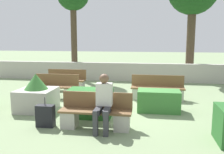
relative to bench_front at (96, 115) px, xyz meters
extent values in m
plane|color=gray|center=(0.06, 1.82, -0.33)|extent=(60.00, 60.00, 0.00)
cube|color=#ADA89E|center=(0.06, 6.71, 0.13)|extent=(14.21, 0.30, 0.92)
cube|color=brown|center=(0.00, -0.04, 0.10)|extent=(1.76, 0.44, 0.05)
cube|color=brown|center=(0.00, 0.20, 0.33)|extent=(1.76, 0.04, 0.40)
cube|color=#ADA89E|center=(-0.65, -0.04, -0.12)|extent=(0.36, 0.40, 0.41)
cube|color=#ADA89E|center=(0.65, -0.04, -0.12)|extent=(0.36, 0.40, 0.41)
cube|color=brown|center=(-2.20, 4.08, 0.10)|extent=(1.66, 0.44, 0.05)
cube|color=brown|center=(-2.20, 4.32, 0.33)|extent=(1.66, 0.04, 0.40)
cube|color=#ADA89E|center=(-2.80, 4.08, -0.12)|extent=(0.36, 0.40, 0.41)
cube|color=#ADA89E|center=(-1.60, 4.08, -0.12)|extent=(0.36, 0.40, 0.41)
cube|color=brown|center=(-2.11, 2.71, 0.10)|extent=(1.63, 0.44, 0.05)
cube|color=brown|center=(-2.11, 2.95, 0.33)|extent=(1.63, 0.04, 0.40)
cube|color=#ADA89E|center=(-2.70, 2.71, -0.12)|extent=(0.36, 0.40, 0.41)
cube|color=#ADA89E|center=(-1.52, 2.71, -0.12)|extent=(0.36, 0.40, 0.41)
cube|color=brown|center=(1.56, 3.03, 0.10)|extent=(1.87, 0.44, 0.05)
cube|color=brown|center=(1.56, 3.27, 0.33)|extent=(1.87, 0.04, 0.40)
cube|color=#ADA89E|center=(0.86, 3.03, -0.12)|extent=(0.36, 0.40, 0.41)
cube|color=#ADA89E|center=(2.26, 3.03, -0.12)|extent=(0.36, 0.40, 0.41)
cube|color=#333338|center=(0.12, -0.25, 0.19)|extent=(0.14, 0.46, 0.13)
cube|color=#333338|center=(0.32, -0.25, 0.19)|extent=(0.14, 0.46, 0.13)
cube|color=#333338|center=(0.10, -0.48, -0.03)|extent=(0.11, 0.11, 0.59)
cube|color=#333338|center=(0.34, -0.48, -0.03)|extent=(0.11, 0.11, 0.59)
cube|color=beige|center=(0.22, -0.01, 0.53)|extent=(0.38, 0.22, 0.54)
sphere|color=brown|center=(0.22, -0.03, 0.91)|extent=(0.23, 0.23, 0.23)
cube|color=#286028|center=(-0.37, 0.90, 0.05)|extent=(1.24, 0.79, 0.76)
cube|color=#3D7A38|center=(1.56, 1.65, -0.01)|extent=(1.25, 0.68, 0.64)
cube|color=#ADA89E|center=(-2.10, 1.19, 0.00)|extent=(1.07, 1.07, 0.66)
cone|color=#387533|center=(-2.10, 1.19, 0.56)|extent=(0.71, 0.71, 0.47)
cube|color=black|center=(-1.26, -0.10, -0.05)|extent=(0.44, 0.22, 0.55)
cylinder|color=#333338|center=(-1.26, -0.10, 0.32)|extent=(0.02, 0.02, 0.20)
cylinder|color=#473828|center=(-2.74, 7.14, 1.64)|extent=(0.32, 0.32, 3.93)
cylinder|color=#473828|center=(3.26, 7.41, 1.60)|extent=(0.41, 0.41, 3.85)
camera|label=1|loc=(1.29, -5.73, 1.89)|focal=40.00mm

